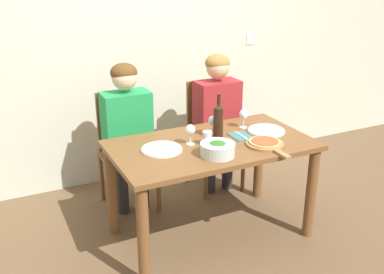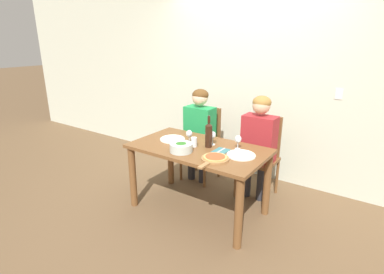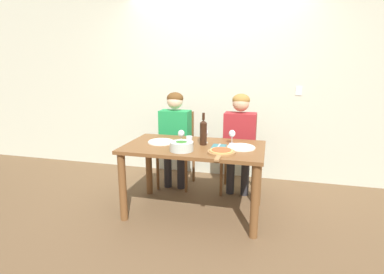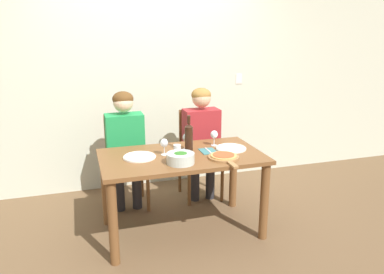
% 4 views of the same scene
% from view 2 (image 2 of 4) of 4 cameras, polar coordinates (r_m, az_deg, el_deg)
% --- Properties ---
extents(ground_plane, '(40.00, 40.00, 0.00)m').
position_cam_2_polar(ground_plane, '(3.52, 1.16, -13.51)').
color(ground_plane, brown).
extents(back_wall, '(10.00, 0.06, 2.70)m').
position_cam_2_polar(back_wall, '(4.15, 11.17, 10.95)').
color(back_wall, beige).
rests_on(back_wall, ground).
extents(dining_table, '(1.45, 0.81, 0.76)m').
position_cam_2_polar(dining_table, '(3.24, 1.23, -4.05)').
color(dining_table, brown).
rests_on(dining_table, ground).
extents(chair_left, '(0.42, 0.42, 0.98)m').
position_cam_2_polar(chair_left, '(4.08, 2.20, -0.72)').
color(chair_left, brown).
rests_on(chair_left, ground).
extents(chair_right, '(0.42, 0.42, 0.98)m').
position_cam_2_polar(chair_right, '(3.74, 12.97, -3.04)').
color(chair_right, brown).
rests_on(chair_right, ground).
extents(person_woman, '(0.47, 0.51, 1.25)m').
position_cam_2_polar(person_woman, '(3.92, 1.34, 1.97)').
color(person_woman, '#28282D').
rests_on(person_woman, ground).
extents(person_man, '(0.47, 0.51, 1.25)m').
position_cam_2_polar(person_man, '(3.56, 12.54, -0.18)').
color(person_man, '#28282D').
rests_on(person_man, ground).
extents(wine_bottle, '(0.07, 0.07, 0.34)m').
position_cam_2_polar(wine_bottle, '(3.15, 3.19, 0.48)').
color(wine_bottle, black).
rests_on(wine_bottle, dining_table).
extents(broccoli_bowl, '(0.23, 0.23, 0.10)m').
position_cam_2_polar(broccoli_bowl, '(3.05, -2.08, -1.98)').
color(broccoli_bowl, silver).
rests_on(broccoli_bowl, dining_table).
extents(dinner_plate_left, '(0.29, 0.29, 0.02)m').
position_cam_2_polar(dinner_plate_left, '(3.42, -3.73, -0.38)').
color(dinner_plate_left, silver).
rests_on(dinner_plate_left, dining_table).
extents(dinner_plate_right, '(0.29, 0.29, 0.02)m').
position_cam_2_polar(dinner_plate_right, '(2.99, 9.33, -3.41)').
color(dinner_plate_right, silver).
rests_on(dinner_plate_right, dining_table).
extents(pizza_on_board, '(0.27, 0.41, 0.04)m').
position_cam_2_polar(pizza_on_board, '(2.86, 4.34, -4.07)').
color(pizza_on_board, '#9E7042').
rests_on(pizza_on_board, dining_table).
extents(wine_glass_left, '(0.07, 0.07, 0.15)m').
position_cam_2_polar(wine_glass_left, '(3.27, -0.54, 0.53)').
color(wine_glass_left, silver).
rests_on(wine_glass_left, dining_table).
extents(wine_glass_right, '(0.07, 0.07, 0.15)m').
position_cam_2_polar(wine_glass_right, '(3.13, 8.77, -0.51)').
color(wine_glass_right, silver).
rests_on(wine_glass_right, dining_table).
extents(wine_glass_centre, '(0.07, 0.07, 0.15)m').
position_cam_2_polar(wine_glass_centre, '(3.23, 3.95, 0.27)').
color(wine_glass_centre, silver).
rests_on(wine_glass_centre, dining_table).
extents(water_tumbler, '(0.07, 0.07, 0.10)m').
position_cam_2_polar(water_tumbler, '(3.18, 0.38, -0.97)').
color(water_tumbler, silver).
rests_on(water_tumbler, dining_table).
extents(fork_on_napkin, '(0.14, 0.18, 0.01)m').
position_cam_2_polar(fork_on_napkin, '(3.08, 5.51, -2.66)').
color(fork_on_napkin, '#387075').
rests_on(fork_on_napkin, dining_table).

